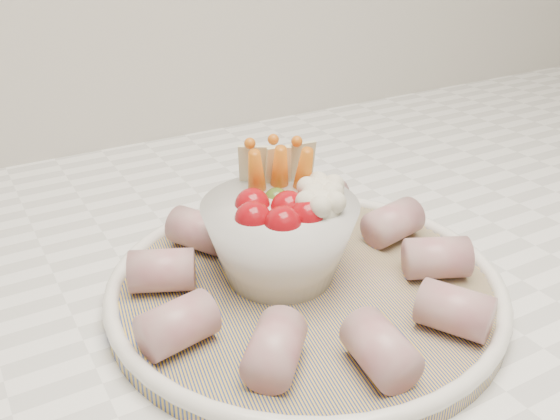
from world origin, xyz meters
TOP-DOWN VIEW (x-y plane):
  - serving_platter at (0.06, 1.35)m, footprint 0.36×0.36m
  - veggie_bowl at (0.04, 1.37)m, footprint 0.12×0.12m
  - cured_meat_rolls at (0.05, 1.35)m, footprint 0.27×0.28m

SIDE VIEW (x-z plane):
  - serving_platter at x=0.06m, z-range 0.92..0.94m
  - cured_meat_rolls at x=0.05m, z-range 0.94..0.97m
  - veggie_bowl at x=0.04m, z-range 0.92..1.03m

